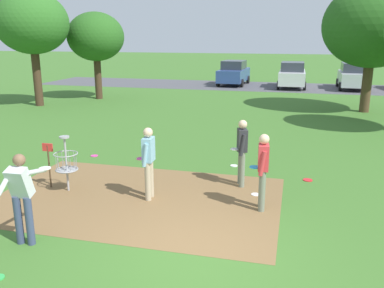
{
  "coord_description": "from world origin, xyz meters",
  "views": [
    {
      "loc": [
        1.53,
        -6.17,
        3.74
      ],
      "look_at": [
        -0.96,
        3.73,
        1.0
      ],
      "focal_mm": 38.2,
      "sensor_mm": 36.0,
      "label": 1
    }
  ],
  "objects_px": {
    "parked_car_leftmost": "(234,73)",
    "disc_golf_basket": "(64,161)",
    "player_throwing": "(22,193)",
    "frisbee_far_right": "(308,180)",
    "parked_car_center_right": "(353,76)",
    "frisbee_near_basket": "(234,166)",
    "player_waiting_left": "(242,149)",
    "player_foreground_watching": "(149,159)",
    "tree_near_left": "(373,26)",
    "parked_car_center_left": "(292,75)",
    "player_waiting_right": "(263,168)",
    "frisbee_far_left": "(255,195)",
    "tree_mid_left": "(96,37)",
    "frisbee_by_tee": "(94,156)",
    "tree_mid_center": "(32,23)"
  },
  "relations": [
    {
      "from": "parked_car_leftmost",
      "to": "disc_golf_basket",
      "type": "bearing_deg",
      "value": -91.83
    },
    {
      "from": "player_throwing",
      "to": "frisbee_far_right",
      "type": "distance_m",
      "value": 7.07
    },
    {
      "from": "parked_car_center_right",
      "to": "frisbee_near_basket",
      "type": "bearing_deg",
      "value": -105.8
    },
    {
      "from": "player_waiting_left",
      "to": "frisbee_far_right",
      "type": "bearing_deg",
      "value": 25.52
    },
    {
      "from": "player_foreground_watching",
      "to": "parked_car_center_right",
      "type": "height_order",
      "value": "parked_car_center_right"
    },
    {
      "from": "tree_near_left",
      "to": "parked_car_center_left",
      "type": "distance_m",
      "value": 10.31
    },
    {
      "from": "disc_golf_basket",
      "to": "player_foreground_watching",
      "type": "distance_m",
      "value": 2.19
    },
    {
      "from": "player_waiting_right",
      "to": "frisbee_far_right",
      "type": "bearing_deg",
      "value": 64.08
    },
    {
      "from": "frisbee_near_basket",
      "to": "frisbee_far_left",
      "type": "bearing_deg",
      "value": -68.4
    },
    {
      "from": "parked_car_center_right",
      "to": "tree_mid_left",
      "type": "bearing_deg",
      "value": -151.06
    },
    {
      "from": "parked_car_center_left",
      "to": "frisbee_near_basket",
      "type": "bearing_deg",
      "value": -93.99
    },
    {
      "from": "player_throwing",
      "to": "tree_mid_left",
      "type": "relative_size",
      "value": 0.34
    },
    {
      "from": "tree_mid_left",
      "to": "parked_car_center_left",
      "type": "bearing_deg",
      "value": 36.55
    },
    {
      "from": "parked_car_leftmost",
      "to": "frisbee_near_basket",
      "type": "bearing_deg",
      "value": -81.44
    },
    {
      "from": "disc_golf_basket",
      "to": "parked_car_center_left",
      "type": "distance_m",
      "value": 22.87
    },
    {
      "from": "tree_mid_left",
      "to": "parked_car_leftmost",
      "type": "distance_m",
      "value": 11.6
    },
    {
      "from": "player_foreground_watching",
      "to": "parked_car_center_right",
      "type": "relative_size",
      "value": 0.4
    },
    {
      "from": "frisbee_by_tee",
      "to": "frisbee_far_right",
      "type": "xyz_separation_m",
      "value": [
        6.55,
        -0.67,
        0.0
      ]
    },
    {
      "from": "tree_near_left",
      "to": "tree_mid_center",
      "type": "bearing_deg",
      "value": -172.24
    },
    {
      "from": "player_waiting_right",
      "to": "frisbee_far_left",
      "type": "height_order",
      "value": "player_waiting_right"
    },
    {
      "from": "tree_mid_center",
      "to": "frisbee_by_tee",
      "type": "bearing_deg",
      "value": -47.47
    },
    {
      "from": "frisbee_far_left",
      "to": "tree_mid_left",
      "type": "relative_size",
      "value": 0.04
    },
    {
      "from": "player_waiting_left",
      "to": "parked_car_leftmost",
      "type": "distance_m",
      "value": 21.85
    },
    {
      "from": "player_throwing",
      "to": "player_waiting_right",
      "type": "xyz_separation_m",
      "value": [
        4.08,
        2.6,
        -0.02
      ]
    },
    {
      "from": "disc_golf_basket",
      "to": "player_throwing",
      "type": "bearing_deg",
      "value": -74.62
    },
    {
      "from": "frisbee_near_basket",
      "to": "tree_mid_left",
      "type": "relative_size",
      "value": 0.04
    },
    {
      "from": "tree_mid_left",
      "to": "parked_car_leftmost",
      "type": "xyz_separation_m",
      "value": [
        6.83,
        8.99,
        -2.68
      ]
    },
    {
      "from": "player_throwing",
      "to": "player_waiting_left",
      "type": "xyz_separation_m",
      "value": [
        3.45,
        3.96,
        -0.02
      ]
    },
    {
      "from": "frisbee_near_basket",
      "to": "tree_mid_left",
      "type": "bearing_deg",
      "value": 131.69
    },
    {
      "from": "player_waiting_left",
      "to": "frisbee_by_tee",
      "type": "relative_size",
      "value": 7.43
    },
    {
      "from": "player_waiting_right",
      "to": "tree_mid_center",
      "type": "xyz_separation_m",
      "value": [
        -12.89,
        10.89,
        3.34
      ]
    },
    {
      "from": "frisbee_by_tee",
      "to": "frisbee_far_right",
      "type": "distance_m",
      "value": 6.59
    },
    {
      "from": "player_waiting_right",
      "to": "parked_car_center_left",
      "type": "bearing_deg",
      "value": 89.19
    },
    {
      "from": "disc_golf_basket",
      "to": "tree_mid_center",
      "type": "xyz_separation_m",
      "value": [
        -8.11,
        10.92,
        3.55
      ]
    },
    {
      "from": "player_foreground_watching",
      "to": "player_throwing",
      "type": "height_order",
      "value": "same"
    },
    {
      "from": "frisbee_near_basket",
      "to": "tree_mid_left",
      "type": "xyz_separation_m",
      "value": [
        -9.85,
        11.06,
        3.59
      ]
    },
    {
      "from": "player_foreground_watching",
      "to": "tree_near_left",
      "type": "relative_size",
      "value": 0.28
    },
    {
      "from": "player_waiting_right",
      "to": "tree_mid_left",
      "type": "height_order",
      "value": "tree_mid_left"
    },
    {
      "from": "player_waiting_left",
      "to": "frisbee_far_left",
      "type": "relative_size",
      "value": 8.5
    },
    {
      "from": "frisbee_near_basket",
      "to": "tree_mid_center",
      "type": "distance_m",
      "value": 14.93
    },
    {
      "from": "tree_near_left",
      "to": "frisbee_far_right",
      "type": "bearing_deg",
      "value": -104.94
    },
    {
      "from": "player_throwing",
      "to": "tree_near_left",
      "type": "xyz_separation_m",
      "value": [
        8.07,
        15.79,
        3.18
      ]
    },
    {
      "from": "player_throwing",
      "to": "frisbee_near_basket",
      "type": "bearing_deg",
      "value": 61.06
    },
    {
      "from": "disc_golf_basket",
      "to": "parked_car_center_right",
      "type": "xyz_separation_m",
      "value": [
        9.29,
        22.5,
        0.17
      ]
    },
    {
      "from": "parked_car_center_left",
      "to": "tree_mid_left",
      "type": "bearing_deg",
      "value": -143.45
    },
    {
      "from": "frisbee_by_tee",
      "to": "frisbee_far_right",
      "type": "height_order",
      "value": "same"
    },
    {
      "from": "parked_car_center_right",
      "to": "parked_car_center_left",
      "type": "bearing_deg",
      "value": -177.19
    },
    {
      "from": "parked_car_leftmost",
      "to": "parked_car_center_right",
      "type": "relative_size",
      "value": 1.02
    },
    {
      "from": "disc_golf_basket",
      "to": "player_waiting_left",
      "type": "bearing_deg",
      "value": 18.56
    },
    {
      "from": "player_foreground_watching",
      "to": "tree_mid_left",
      "type": "distance_m",
      "value": 16.46
    }
  ]
}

